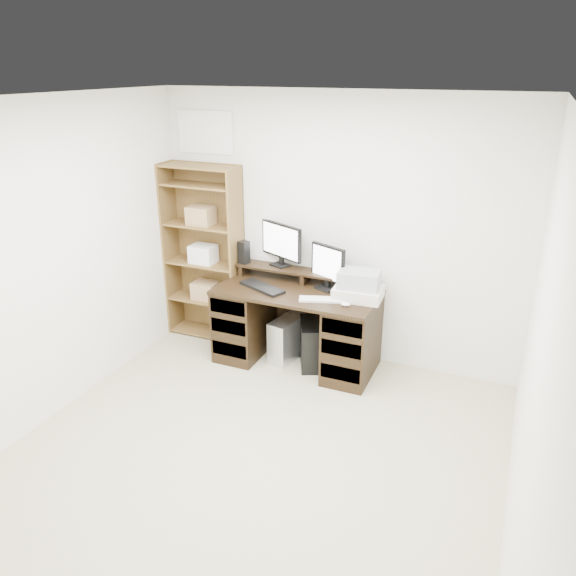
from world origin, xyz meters
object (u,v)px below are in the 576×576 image
Objects in this scene: tower_silver at (288,339)px; tower_black at (311,344)px; monitor_small at (328,266)px; bookshelf at (205,252)px; desk at (297,325)px; printer at (358,293)px; monitor_wide at (281,242)px.

tower_black reaches higher than tower_silver.
bookshelf is (-1.35, 0.07, -0.06)m from monitor_small.
bookshelf reaches higher than desk.
desk is at bearing 160.59° from tower_black.
printer is 0.23× the size of bookshelf.
monitor_wide reaches higher than tower_silver.
tower_silver is at bearing -30.28° from monitor_wide.
desk is 3.55× the size of printer.
monitor_small is 0.88× the size of tower_black.
tower_silver is 0.25m from tower_black.
printer is (0.57, 0.04, 0.41)m from desk.
monitor_wide is at bearing 3.42° from bookshelf.
desk is 3.59× the size of monitor_small.
tower_silver is at bearing 150.95° from tower_black.
desk is at bearing -10.88° from bookshelf.
monitor_small is at bearing -2.82° from bookshelf.
tower_black is (0.25, -0.02, 0.01)m from tower_silver.
printer is (0.85, -0.22, -0.30)m from monitor_wide.
monitor_small reaches higher than tower_black.
monitor_small is 0.78m from tower_black.
desk is 3.05× the size of monitor_wide.
tower_black is (-0.43, -0.03, -0.58)m from printer.
bookshelf is (-1.11, 0.21, 0.53)m from desk.
monitor_wide is at bearing 161.77° from printer.
printer reaches higher than tower_silver.
bookshelf reaches higher than tower_black.
monitor_wide is at bearing -169.60° from monitor_small.
monitor_wide reaches higher than desk.
monitor_wide is 0.54m from monitor_small.
monitor_small is at bearing 11.57° from monitor_wide.
printer is 0.90m from tower_silver.
monitor_small reaches higher than desk.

